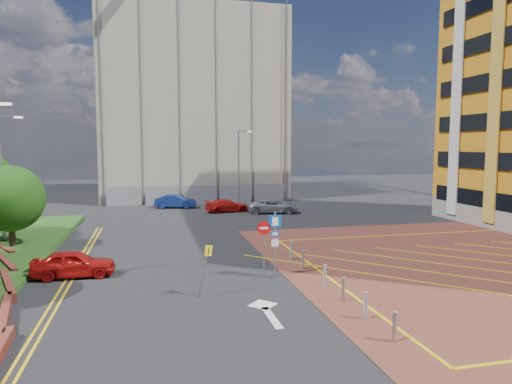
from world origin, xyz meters
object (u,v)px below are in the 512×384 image
object	(u,v)px
lamp_left_far	(2,173)
lamp_back	(239,164)
tree_c	(10,199)
warning_sign	(205,264)
car_silver_back	(273,206)
car_red_left	(74,264)
car_blue_back	(175,201)
sign_cluster	(271,238)
car_red_back	(227,206)

from	to	relation	value
lamp_left_far	lamp_back	xyz separation A→B (m)	(18.50, 16.00, -0.30)
tree_c	warning_sign	xyz separation A→B (m)	(10.37, -11.16, -1.76)
lamp_left_far	car_silver_back	xyz separation A→B (m)	(20.43, 9.37, -4.01)
car_red_left	car_silver_back	xyz separation A→B (m)	(15.00, 18.09, -0.01)
warning_sign	car_silver_back	bearing A→B (deg)	67.94
car_silver_back	car_blue_back	bearing A→B (deg)	68.28
lamp_back	sign_cluster	xyz separation A→B (m)	(-3.78, -27.02, -2.41)
lamp_left_far	car_silver_back	size ratio (longest dim) A/B	1.71
car_red_left	car_blue_back	world-z (taller)	car_blue_back
car_blue_back	car_red_back	world-z (taller)	car_blue_back
lamp_back	lamp_left_far	bearing A→B (deg)	-139.14
tree_c	car_blue_back	size ratio (longest dim) A/B	1.18
lamp_back	car_red_left	distance (m)	28.21
lamp_left_far	lamp_back	size ratio (longest dim) A/B	1.00
lamp_left_far	car_silver_back	distance (m)	22.83
sign_cluster	lamp_back	bearing A→B (deg)	82.03
car_red_left	tree_c	bearing A→B (deg)	33.75
lamp_left_far	warning_sign	xyz separation A→B (m)	(11.30, -13.16, -3.23)
car_blue_back	car_silver_back	world-z (taller)	car_blue_back
tree_c	car_red_back	distance (m)	20.39
car_blue_back	car_silver_back	distance (m)	10.43
sign_cluster	tree_c	bearing A→B (deg)	146.84
tree_c	car_silver_back	distance (m)	22.72
lamp_left_far	car_blue_back	world-z (taller)	lamp_left_far
warning_sign	car_red_left	bearing A→B (deg)	142.96
lamp_back	car_blue_back	size ratio (longest dim) A/B	1.93
car_red_left	car_blue_back	xyz separation A→B (m)	(6.21, 23.71, 0.02)
tree_c	warning_sign	size ratio (longest dim) A/B	2.18
car_silver_back	warning_sign	bearing A→B (deg)	168.78
sign_cluster	car_red_left	distance (m)	9.66
car_blue_back	car_red_back	bearing A→B (deg)	-117.33
car_blue_back	car_silver_back	size ratio (longest dim) A/B	0.89
lamp_left_far	lamp_back	world-z (taller)	lamp_left_far
car_red_left	car_red_back	xyz separation A→B (m)	(10.88, 19.86, -0.05)
car_blue_back	car_red_back	size ratio (longest dim) A/B	0.99
lamp_left_far	warning_sign	world-z (taller)	lamp_left_far
lamp_left_far	sign_cluster	world-z (taller)	lamp_left_far
tree_c	car_red_left	xyz separation A→B (m)	(4.50, -6.72, -2.53)
car_blue_back	lamp_left_far	bearing A→B (deg)	154.35
sign_cluster	warning_sign	xyz separation A→B (m)	(-3.42, -2.14, -0.52)
car_blue_back	car_silver_back	bearing A→B (deg)	-110.39
warning_sign	car_red_left	world-z (taller)	warning_sign
lamp_left_far	car_red_back	world-z (taller)	lamp_left_far
lamp_left_far	lamp_back	bearing A→B (deg)	40.86
sign_cluster	car_blue_back	distance (m)	26.21
tree_c	lamp_back	size ratio (longest dim) A/B	0.61
warning_sign	car_red_left	size ratio (longest dim) A/B	0.58
car_red_back	car_blue_back	bearing A→B (deg)	40.61
tree_c	car_silver_back	xyz separation A→B (m)	(19.50, 11.37, -2.54)
lamp_back	car_silver_back	size ratio (longest dim) A/B	1.71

